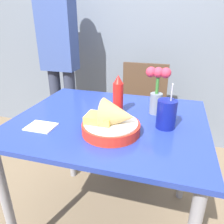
{
  "coord_description": "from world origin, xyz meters",
  "views": [
    {
      "loc": [
        0.32,
        -1.03,
        1.28
      ],
      "look_at": [
        0.03,
        -0.05,
        0.84
      ],
      "focal_mm": 35.0,
      "sensor_mm": 36.0,
      "label": 1
    }
  ],
  "objects_px": {
    "chair_far_window": "(142,107)",
    "food_basket": "(113,122)",
    "flower_vase": "(157,89)",
    "person_standing": "(59,52)",
    "drink_cup": "(166,115)",
    "ketchup_bottle": "(118,95)"
  },
  "relations": [
    {
      "from": "chair_far_window",
      "to": "food_basket",
      "type": "xyz_separation_m",
      "value": [
        0.0,
        -0.94,
        0.29
      ]
    },
    {
      "from": "flower_vase",
      "to": "person_standing",
      "type": "height_order",
      "value": "person_standing"
    },
    {
      "from": "drink_cup",
      "to": "flower_vase",
      "type": "height_order",
      "value": "flower_vase"
    },
    {
      "from": "person_standing",
      "to": "food_basket",
      "type": "bearing_deg",
      "value": -50.23
    },
    {
      "from": "drink_cup",
      "to": "flower_vase",
      "type": "distance_m",
      "value": 0.19
    },
    {
      "from": "food_basket",
      "to": "ketchup_bottle",
      "type": "relative_size",
      "value": 1.24
    },
    {
      "from": "ketchup_bottle",
      "to": "food_basket",
      "type": "bearing_deg",
      "value": -80.18
    },
    {
      "from": "ketchup_bottle",
      "to": "person_standing",
      "type": "height_order",
      "value": "person_standing"
    },
    {
      "from": "ketchup_bottle",
      "to": "flower_vase",
      "type": "height_order",
      "value": "flower_vase"
    },
    {
      "from": "chair_far_window",
      "to": "ketchup_bottle",
      "type": "height_order",
      "value": "ketchup_bottle"
    },
    {
      "from": "chair_far_window",
      "to": "flower_vase",
      "type": "height_order",
      "value": "flower_vase"
    },
    {
      "from": "chair_far_window",
      "to": "flower_vase",
      "type": "xyz_separation_m",
      "value": [
        0.17,
        -0.65,
        0.38
      ]
    },
    {
      "from": "food_basket",
      "to": "ketchup_bottle",
      "type": "distance_m",
      "value": 0.25
    },
    {
      "from": "ketchup_bottle",
      "to": "drink_cup",
      "type": "distance_m",
      "value": 0.3
    },
    {
      "from": "food_basket",
      "to": "drink_cup",
      "type": "distance_m",
      "value": 0.27
    },
    {
      "from": "food_basket",
      "to": "flower_vase",
      "type": "relative_size",
      "value": 1.04
    },
    {
      "from": "ketchup_bottle",
      "to": "flower_vase",
      "type": "xyz_separation_m",
      "value": [
        0.21,
        0.05,
        0.04
      ]
    },
    {
      "from": "person_standing",
      "to": "ketchup_bottle",
      "type": "bearing_deg",
      "value": -43.4
    },
    {
      "from": "chair_far_window",
      "to": "drink_cup",
      "type": "xyz_separation_m",
      "value": [
        0.23,
        -0.81,
        0.3
      ]
    },
    {
      "from": "ketchup_bottle",
      "to": "chair_far_window",
      "type": "bearing_deg",
      "value": 86.61
    },
    {
      "from": "drink_cup",
      "to": "person_standing",
      "type": "bearing_deg",
      "value": 141.32
    },
    {
      "from": "chair_far_window",
      "to": "flower_vase",
      "type": "distance_m",
      "value": 0.77
    }
  ]
}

